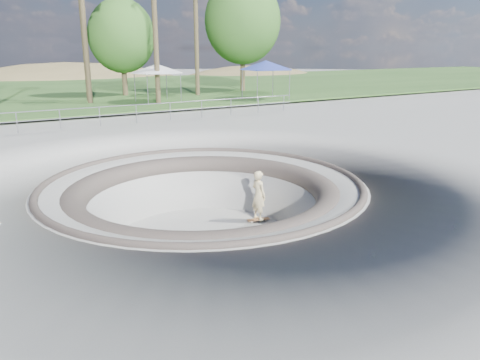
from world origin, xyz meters
The scene contains 11 objects.
ground centered at (0.00, 0.00, 0.00)m, with size 180.00×180.00×0.00m, color #A1A19C.
skate_bowl centered at (0.00, 0.00, -1.83)m, with size 14.00×14.00×4.10m.
grass_strip centered at (0.00, 34.00, 0.22)m, with size 180.00×36.00×0.12m.
distant_hills centered at (3.78, 57.17, -7.02)m, with size 103.20×45.00×28.60m.
safety_railing centered at (0.00, 12.00, 0.69)m, with size 25.00×0.06×1.03m.
skateboard centered at (2.39, 0.37, -1.83)m, with size 0.86×0.41×0.09m.
skater centered at (2.39, 0.37, -0.91)m, with size 0.66×0.43×1.81m, color beige.
canopy_white centered at (6.59, 20.41, 2.69)m, with size 5.46×5.46×2.76m.
canopy_blue centered at (14.61, 18.00, 2.87)m, with size 5.81×5.81×2.96m.
bushy_tree_mid centered at (6.11, 26.69, 5.11)m, with size 5.52×5.02×7.97m.
bushy_tree_right centered at (17.04, 25.40, 6.53)m, with size 7.10×6.45×10.24m.
Camera 1 is at (-6.40, -12.89, 4.15)m, focal length 35.00 mm.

